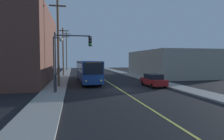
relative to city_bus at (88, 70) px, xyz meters
The scene contains 14 objects.
ground_plane 8.07m from the city_bus, 66.96° to the right, with size 120.00×120.00×0.00m, color black.
sidewalk_left 5.30m from the city_bus, 146.46° to the left, with size 2.50×90.00×0.15m, color gray.
sidewalk_right 10.83m from the city_bus, 15.01° to the left, with size 2.50×90.00×0.15m, color gray.
lane_stripe_center 8.55m from the city_bus, 68.40° to the left, with size 0.16×60.00×0.01m, color #D8CC4C.
building_left_brick 11.16m from the city_bus, 169.08° to the left, with size 10.00×19.41×10.54m.
building_right_warehouse 19.47m from the city_bus, 25.43° to the left, with size 12.00×18.27×5.25m.
city_bus is the anchor object (origin of this frame).
parked_car_red 9.83m from the city_bus, 37.72° to the right, with size 1.88×4.43×1.62m.
utility_pole_near 7.06m from the city_bus, 136.31° to the right, with size 2.40×0.28×11.35m.
utility_pole_mid 13.59m from the city_bus, 108.35° to the left, with size 2.40×0.28×9.84m.
utility_pole_far 32.44m from the city_bus, 97.23° to the left, with size 2.40×0.28×11.81m.
traffic_signal_left_corner 9.01m from the city_bus, 105.65° to the right, with size 3.75×0.48×6.00m.
street_lamp_left 9.67m from the city_bus, 113.31° to the right, with size 0.98×0.40×5.50m.
fire_hydrant 10.08m from the city_bus, ahead, with size 0.44×0.26×0.84m.
Camera 1 is at (-5.22, -20.84, 3.39)m, focal length 30.27 mm.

